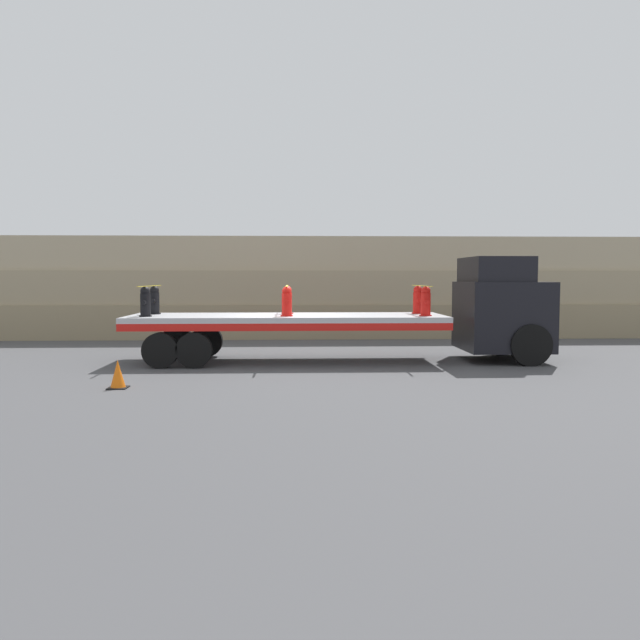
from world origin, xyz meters
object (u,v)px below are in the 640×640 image
Objects in this scene: truck_cab at (505,308)px; fire_hydrant_red_near_2 at (426,302)px; fire_hydrant_black_far_0 at (155,300)px; fire_hydrant_red_far_2 at (418,300)px; fire_hydrant_black_near_0 at (145,302)px; flatbed_trailer at (264,324)px; fire_hydrant_red_far_1 at (287,300)px; fire_hydrant_red_near_1 at (287,302)px; traffic_cone at (118,374)px.

fire_hydrant_red_near_2 is at bearing -166.87° from truck_cab.
fire_hydrant_black_far_0 is 7.75m from fire_hydrant_red_far_2.
fire_hydrant_black_near_0 is at bearing -171.68° from fire_hydrant_red_far_2.
fire_hydrant_red_near_2 reaches higher than flatbed_trailer.
fire_hydrant_black_near_0 is 4.04m from fire_hydrant_red_far_1.
fire_hydrant_red_far_1 and fire_hydrant_red_far_2 have the same top height.
fire_hydrant_red_near_2 is (7.75, -1.13, 0.00)m from fire_hydrant_black_far_0.
fire_hydrant_red_far_1 is (0.00, 1.13, 0.00)m from fire_hydrant_red_near_1.
fire_hydrant_red_far_1 is 1.00× the size of fire_hydrant_red_far_2.
truck_cab reaches higher than fire_hydrant_red_near_1.
fire_hydrant_red_near_2 and fire_hydrant_red_far_2 have the same top height.
fire_hydrant_red_near_1 is 5.32m from traffic_cone.
fire_hydrant_black_far_0 is 1.00× the size of fire_hydrant_red_near_1.
fire_hydrant_red_near_2 is at bearing -16.29° from fire_hydrant_red_far_1.
traffic_cone is at bearing -87.11° from fire_hydrant_black_far_0.
fire_hydrant_black_far_0 is at bearing 180.00° from fire_hydrant_red_far_1.
fire_hydrant_red_near_2 is (4.53, -0.57, 0.66)m from flatbed_trailer.
fire_hydrant_red_far_2 reaches higher than traffic_cone.
fire_hydrant_red_far_2 is at bearing 8.32° from fire_hydrant_black_near_0.
truck_cab is 3.62× the size of fire_hydrant_red_near_2.
fire_hydrant_red_near_1 is 1.13m from fire_hydrant_red_far_1.
flatbed_trailer is 5.19m from traffic_cone.
fire_hydrant_red_near_1 is 1.00× the size of fire_hydrant_red_far_2.
truck_cab is 10.20m from fire_hydrant_black_far_0.
truck_cab is 10.85m from traffic_cone.
truck_cab reaches higher than fire_hydrant_black_far_0.
fire_hydrant_black_near_0 is 3.88m from fire_hydrant_red_near_1.
truck_cab is 3.62× the size of fire_hydrant_red_near_1.
truck_cab is 0.33× the size of flatbed_trailer.
flatbed_trailer is at bearing -172.88° from fire_hydrant_red_far_2.
fire_hydrant_red_near_1 is at bearing 44.84° from traffic_cone.
truck_cab is 6.33m from fire_hydrant_red_near_1.
truck_cab reaches higher than fire_hydrant_red_near_2.
fire_hydrant_black_near_0 is at bearing 180.00° from fire_hydrant_red_near_2.
fire_hydrant_black_near_0 and fire_hydrant_black_far_0 have the same top height.
traffic_cone is (0.24, -3.62, -1.44)m from fire_hydrant_black_near_0.
flatbed_trailer is 10.83× the size of fire_hydrant_black_far_0.
fire_hydrant_red_near_2 is at bearing 0.00° from fire_hydrant_black_near_0.
fire_hydrant_black_near_0 and fire_hydrant_red_near_2 have the same top height.
fire_hydrant_black_far_0 is at bearing 92.89° from traffic_cone.
flatbed_trailer is 1.09m from fire_hydrant_red_far_1.
fire_hydrant_red_far_1 reaches higher than traffic_cone.
truck_cab is 2.50m from fire_hydrant_red_near_2.
fire_hydrant_red_near_1 is at bearing 0.00° from fire_hydrant_black_near_0.
fire_hydrant_black_near_0 is at bearing 93.79° from traffic_cone.
fire_hydrant_red_far_2 is (7.75, 0.00, 0.00)m from fire_hydrant_black_far_0.
fire_hydrant_black_near_0 is at bearing -163.71° from fire_hydrant_red_far_1.
traffic_cone is at bearing -127.44° from fire_hydrant_red_far_1.
fire_hydrant_black_far_0 is at bearing 90.00° from fire_hydrant_black_near_0.
flatbed_trailer is at bearing 172.88° from fire_hydrant_red_near_2.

